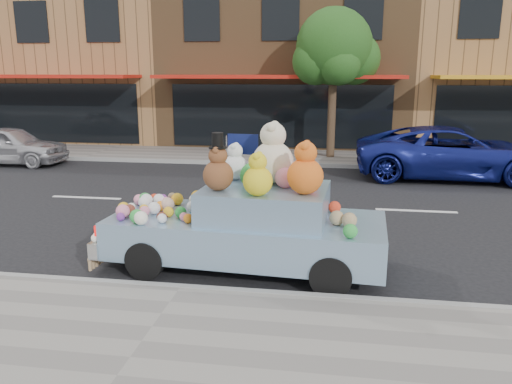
% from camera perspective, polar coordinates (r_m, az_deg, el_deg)
% --- Properties ---
extents(ground, '(120.00, 120.00, 0.00)m').
position_cam_1_polar(ground, '(11.94, -1.48, -1.39)').
color(ground, black).
rests_on(ground, ground).
extents(near_sidewalk, '(60.00, 3.00, 0.12)m').
position_cam_1_polar(near_sidewalk, '(6.08, -12.90, -16.73)').
color(near_sidewalk, gray).
rests_on(near_sidewalk, ground).
extents(far_sidewalk, '(60.00, 3.00, 0.12)m').
position_cam_1_polar(far_sidewalk, '(18.22, 2.15, 4.05)').
color(far_sidewalk, gray).
rests_on(far_sidewalk, ground).
extents(near_kerb, '(60.00, 0.12, 0.13)m').
position_cam_1_polar(near_kerb, '(7.33, -8.56, -10.97)').
color(near_kerb, gray).
rests_on(near_kerb, ground).
extents(far_kerb, '(60.00, 0.12, 0.13)m').
position_cam_1_polar(far_kerb, '(16.75, 1.55, 3.22)').
color(far_kerb, gray).
rests_on(far_kerb, ground).
extents(storefront_left, '(10.00, 9.80, 7.30)m').
position_cam_1_polar(storefront_left, '(26.26, -19.18, 14.12)').
color(storefront_left, olive).
rests_on(storefront_left, ground).
extents(storefront_mid, '(10.00, 9.80, 7.30)m').
position_cam_1_polar(storefront_mid, '(23.41, 3.84, 14.97)').
color(storefront_mid, brown).
rests_on(storefront_mid, ground).
extents(street_tree, '(3.00, 2.70, 5.22)m').
position_cam_1_polar(street_tree, '(17.90, 8.98, 15.41)').
color(street_tree, '#38281C').
rests_on(street_tree, ground).
extents(car_silver, '(3.87, 1.59, 1.31)m').
position_cam_1_polar(car_silver, '(18.90, -26.40, 4.82)').
color(car_silver, silver).
rests_on(car_silver, ground).
extents(car_blue, '(5.55, 2.68, 1.52)m').
position_cam_1_polar(car_blue, '(15.76, 21.42, 4.19)').
color(car_blue, navy).
rests_on(car_blue, ground).
extents(art_car, '(4.59, 2.03, 2.33)m').
position_cam_1_polar(art_car, '(7.91, -0.83, -3.10)').
color(art_car, black).
rests_on(art_car, ground).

